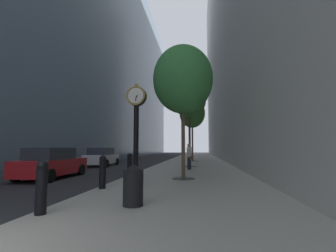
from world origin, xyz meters
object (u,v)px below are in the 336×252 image
at_px(street_tree_mid_near, 189,99).
at_px(bollard_nearest, 42,186).
at_px(car_white_mid, 102,157).
at_px(bollard_third, 130,165).
at_px(street_tree_near, 183,80).
at_px(bollard_second, 103,171).
at_px(pedestrian_walking, 189,156).
at_px(street_clock, 136,128).
at_px(street_tree_mid_far, 192,113).
at_px(car_red_near, 52,163).
at_px(trash_bin, 133,184).

bearing_deg(street_tree_mid_near, bollard_nearest, -101.06).
bearing_deg(bollard_nearest, car_white_mid, 108.74).
height_order(bollard_third, street_tree_mid_near, street_tree_mid_near).
bearing_deg(street_tree_near, bollard_second, -131.43).
height_order(bollard_third, car_white_mid, car_white_mid).
height_order(pedestrian_walking, car_white_mid, pedestrian_walking).
relative_size(street_tree_mid_near, car_white_mid, 1.68).
bearing_deg(street_clock, bollard_nearest, -100.35).
relative_size(street_tree_mid_far, car_red_near, 1.53).
relative_size(bollard_nearest, pedestrian_walking, 0.68).
bearing_deg(street_tree_near, bollard_nearest, -112.97).
height_order(bollard_nearest, bollard_third, same).
distance_m(street_clock, bollard_third, 2.76).
height_order(bollard_nearest, bollard_second, same).
distance_m(trash_bin, car_red_near, 8.43).
height_order(street_tree_near, pedestrian_walking, street_tree_near).
distance_m(bollard_second, bollard_third, 3.37).
height_order(street_tree_mid_far, pedestrian_walking, street_tree_mid_far).
bearing_deg(car_red_near, street_tree_near, -2.71).
bearing_deg(street_tree_mid_far, trash_bin, -92.57).
height_order(street_tree_mid_far, car_white_mid, street_tree_mid_far).
xyz_separation_m(bollard_second, pedestrian_walking, (2.82, 8.00, 0.31)).
height_order(street_clock, street_tree_mid_far, street_tree_mid_far).
xyz_separation_m(street_tree_near, trash_bin, (-0.92, -5.44, -4.32)).
distance_m(bollard_nearest, car_white_mid, 16.24).
bearing_deg(street_tree_mid_near, street_tree_near, -90.00).
distance_m(bollard_second, pedestrian_walking, 8.48).
bearing_deg(street_tree_mid_near, bollard_second, -104.41).
bearing_deg(bollard_third, street_clock, -66.58).
relative_size(street_tree_near, street_tree_mid_far, 0.93).
distance_m(bollard_second, car_white_mid, 13.10).
distance_m(bollard_second, street_tree_near, 5.92).
bearing_deg(street_tree_mid_far, bollard_second, -98.55).
bearing_deg(car_red_near, street_tree_mid_near, 45.73).
bearing_deg(car_white_mid, street_clock, -60.25).
bearing_deg(street_tree_mid_far, street_clock, -96.36).
xyz_separation_m(street_tree_mid_near, trash_bin, (-0.92, -13.02, -4.89)).
bearing_deg(bollard_second, street_tree_mid_far, 81.45).
bearing_deg(car_red_near, car_white_mid, 96.03).
relative_size(bollard_second, pedestrian_walking, 0.68).
xyz_separation_m(bollard_nearest, bollard_second, (0.00, 3.37, 0.00)).
xyz_separation_m(street_tree_mid_near, car_white_mid, (-7.97, 1.32, -4.78)).
xyz_separation_m(street_clock, street_tree_near, (1.88, 1.74, 2.52)).
relative_size(street_tree_mid_near, car_red_near, 1.52).
distance_m(street_tree_near, car_red_near, 8.23).
bearing_deg(street_tree_near, street_tree_mid_far, 90.00).
xyz_separation_m(street_clock, car_white_mid, (-6.08, 10.64, -1.69)).
xyz_separation_m(pedestrian_walking, car_red_near, (-7.13, -4.55, -0.29)).
relative_size(bollard_nearest, car_white_mid, 0.29).
relative_size(bollard_nearest, car_red_near, 0.26).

